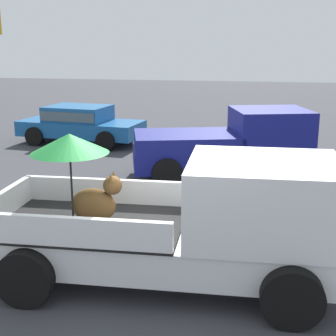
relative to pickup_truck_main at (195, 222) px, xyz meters
The scene contains 4 objects.
ground_plane 1.06m from the pickup_truck_main, behind, with size 80.00×80.00×0.00m, color #38383D.
pickup_truck_main is the anchor object (origin of this frame).
pickup_truck_red 6.07m from the pickup_truck_main, 88.93° to the left, with size 5.11×3.20×1.80m.
parked_sedan_near 11.01m from the pickup_truck_main, 119.95° to the left, with size 4.47×2.35×1.33m.
Camera 1 is at (1.36, -6.52, 3.46)m, focal length 51.97 mm.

